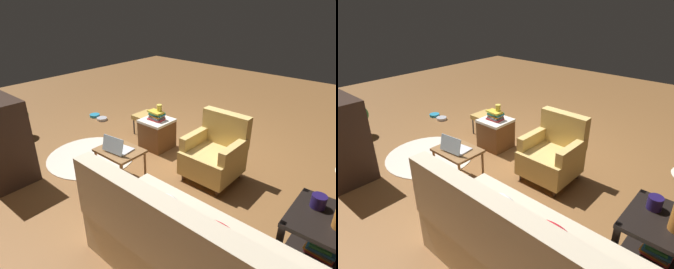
% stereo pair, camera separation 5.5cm
% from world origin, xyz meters
% --- Properties ---
extents(ground, '(12.00, 12.00, 0.00)m').
position_xyz_m(ground, '(0.00, 0.00, 0.00)').
color(ground, brown).
extents(couch, '(1.91, 0.88, 1.00)m').
position_xyz_m(couch, '(-1.40, 1.64, 0.33)').
color(couch, beige).
rests_on(couch, ground).
extents(armchair, '(0.68, 0.69, 0.87)m').
position_xyz_m(armchair, '(-0.72, 0.13, 0.36)').
color(armchair, tan).
rests_on(armchair, ground).
extents(side_table, '(0.64, 0.64, 0.55)m').
position_xyz_m(side_table, '(-2.23, 0.77, 0.36)').
color(side_table, black).
rests_on(side_table, ground).
extents(small_vase, '(0.13, 0.13, 0.12)m').
position_xyz_m(small_vase, '(-2.09, 0.67, 0.61)').
color(small_vase, '#1E1447').
rests_on(small_vase, side_table).
extents(book_stack_shelf, '(0.26, 0.19, 0.12)m').
position_xyz_m(book_stack_shelf, '(-2.22, 0.77, 0.21)').
color(book_stack_shelf, red).
rests_on(book_stack_shelf, side_table).
extents(laptop_desk, '(0.56, 0.44, 0.48)m').
position_xyz_m(laptop_desk, '(0.14, 1.02, 0.42)').
color(laptop_desk, olive).
rests_on(laptop_desk, ground).
extents(laptop, '(0.34, 0.28, 0.21)m').
position_xyz_m(laptop, '(0.14, 1.06, 0.53)').
color(laptop, silver).
rests_on(laptop, laptop_desk).
extents(wicker_hamper, '(0.45, 0.45, 0.48)m').
position_xyz_m(wicker_hamper, '(0.46, -0.02, 0.24)').
color(wicker_hamper, brown).
rests_on(wicker_hamper, ground).
extents(book_stack_hamper, '(0.27, 0.20, 0.14)m').
position_xyz_m(book_stack_hamper, '(0.46, -0.01, 0.55)').
color(book_stack_hamper, red).
rests_on(book_stack_hamper, wicker_hamper).
extents(yellow_mug, '(0.08, 0.08, 0.10)m').
position_xyz_m(yellow_mug, '(0.44, -0.05, 0.67)').
color(yellow_mug, '#E5D14C').
rests_on(yellow_mug, book_stack_hamper).
extents(tv_remote, '(0.08, 0.17, 0.02)m').
position_xyz_m(tv_remote, '(0.56, -0.10, 0.49)').
color(tv_remote, '#262628').
rests_on(tv_remote, wicker_hamper).
extents(ottoman, '(0.40, 0.40, 0.36)m').
position_xyz_m(ottoman, '(0.94, -0.29, 0.31)').
color(ottoman, tan).
rests_on(ottoman, ground).
extents(circular_rug, '(1.32, 1.32, 0.01)m').
position_xyz_m(circular_rug, '(1.01, 0.88, 0.01)').
color(circular_rug, beige).
rests_on(circular_rug, ground).
extents(pet_bowl_steel, '(0.20, 0.20, 0.05)m').
position_xyz_m(pet_bowl_steel, '(2.07, -0.14, 0.03)').
color(pet_bowl_steel, silver).
rests_on(pet_bowl_steel, ground).
extents(pet_bowl_teal, '(0.20, 0.20, 0.05)m').
position_xyz_m(pet_bowl_teal, '(2.33, -0.16, 0.03)').
color(pet_bowl_teal, teal).
rests_on(pet_bowl_teal, ground).
extents(potted_plant, '(0.34, 0.34, 0.55)m').
position_xyz_m(potted_plant, '(2.55, 1.23, 0.33)').
color(potted_plant, brown).
rests_on(potted_plant, ground).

